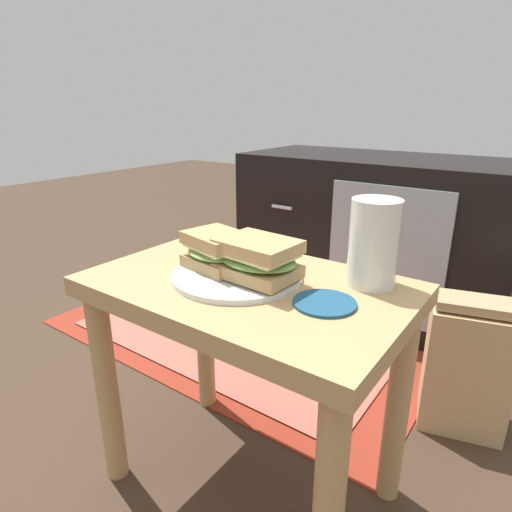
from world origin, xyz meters
TOP-DOWN VIEW (x-y plane):
  - ground_plane at (0.00, 0.00)m, footprint 8.00×8.00m
  - side_table at (0.00, 0.00)m, footprint 0.56×0.36m
  - tv_cabinet at (-0.12, 0.95)m, footprint 0.96×0.46m
  - area_rug at (-0.40, 0.45)m, footprint 1.26×0.64m
  - plate at (-0.02, 0.00)m, footprint 0.23×0.23m
  - sandwich_front at (-0.07, 0.00)m, footprint 0.13×0.11m
  - sandwich_back at (0.02, -0.00)m, footprint 0.15×0.11m
  - beer_glass at (0.18, 0.11)m, footprint 0.08×0.08m
  - coaster at (0.15, -0.01)m, footprint 0.10×0.10m
  - paper_bag at (0.31, 0.46)m, footprint 0.22×0.19m

SIDE VIEW (x-z plane):
  - ground_plane at x=0.00m, z-range 0.00..0.00m
  - area_rug at x=-0.40m, z-range 0.00..0.01m
  - paper_bag at x=0.31m, z-range 0.00..0.34m
  - tv_cabinet at x=-0.12m, z-range 0.00..0.58m
  - side_table at x=0.00m, z-range 0.14..0.60m
  - coaster at x=0.15m, z-range 0.46..0.47m
  - plate at x=-0.02m, z-range 0.46..0.47m
  - sandwich_front at x=-0.07m, z-range 0.47..0.54m
  - sandwich_back at x=0.02m, z-range 0.47..0.54m
  - beer_glass at x=0.18m, z-range 0.46..0.61m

